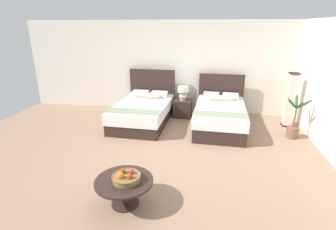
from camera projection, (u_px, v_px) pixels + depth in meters
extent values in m
cube|color=#9B7861|center=(170.00, 156.00, 5.21)|extent=(9.90, 9.63, 0.02)
cube|color=silver|center=(186.00, 67.00, 7.58)|extent=(9.90, 0.12, 2.66)
cube|color=#31221D|center=(143.00, 118.00, 6.88)|extent=(1.33, 2.12, 0.28)
cube|color=white|center=(142.00, 108.00, 6.79)|extent=(1.37, 2.16, 0.27)
cube|color=#31221D|center=(152.00, 91.00, 7.71)|extent=(1.36, 0.10, 1.28)
cube|color=white|center=(141.00, 93.00, 7.50)|extent=(0.47, 0.31, 0.14)
cube|color=white|center=(159.00, 94.00, 7.40)|extent=(0.47, 0.31, 0.14)
cylinder|color=beige|center=(148.00, 96.00, 7.22)|extent=(0.71, 0.17, 0.15)
cube|color=gray|center=(134.00, 111.00, 6.10)|extent=(1.35, 0.45, 0.01)
cube|color=#31221D|center=(219.00, 122.00, 6.55)|extent=(1.24, 2.14, 0.33)
cube|color=white|center=(220.00, 111.00, 6.45)|extent=(1.28, 2.18, 0.25)
cube|color=#31221D|center=(221.00, 95.00, 7.41)|extent=(1.27, 0.09, 1.20)
cube|color=white|center=(211.00, 95.00, 7.17)|extent=(0.43, 0.31, 0.14)
cube|color=white|center=(230.00, 96.00, 7.08)|extent=(0.43, 0.31, 0.14)
cylinder|color=beige|center=(221.00, 98.00, 6.90)|extent=(0.65, 0.17, 0.15)
cube|color=gray|center=(220.00, 114.00, 5.83)|extent=(1.25, 0.43, 0.01)
cube|color=#31221D|center=(183.00, 108.00, 7.35)|extent=(0.50, 0.45, 0.49)
sphere|color=tan|center=(182.00, 109.00, 7.11)|extent=(0.02, 0.02, 0.02)
cylinder|color=beige|center=(183.00, 100.00, 7.29)|extent=(0.18, 0.18, 0.02)
ellipsoid|color=beige|center=(183.00, 96.00, 7.25)|extent=(0.22, 0.22, 0.18)
cylinder|color=#99844C|center=(183.00, 93.00, 7.22)|extent=(0.02, 0.02, 0.04)
cylinder|color=#ECE9C3|center=(183.00, 89.00, 7.19)|extent=(0.31, 0.31, 0.15)
cylinder|color=#31221D|center=(125.00, 203.00, 3.79)|extent=(0.41, 0.41, 0.02)
cylinder|color=#31221D|center=(125.00, 193.00, 3.73)|extent=(0.10, 0.10, 0.37)
cylinder|color=#31221D|center=(124.00, 181.00, 3.66)|extent=(0.84, 0.84, 0.04)
cylinder|color=olive|center=(127.00, 178.00, 3.63)|extent=(0.39, 0.39, 0.08)
torus|color=olive|center=(126.00, 176.00, 3.61)|extent=(0.41, 0.41, 0.02)
sphere|color=red|center=(132.00, 172.00, 3.66)|extent=(0.07, 0.07, 0.07)
sphere|color=red|center=(123.00, 171.00, 3.67)|extent=(0.08, 0.08, 0.08)
sphere|color=orange|center=(121.00, 175.00, 3.55)|extent=(0.09, 0.09, 0.09)
sphere|color=#BE3C2E|center=(130.00, 176.00, 3.54)|extent=(0.08, 0.08, 0.08)
cube|color=black|center=(286.00, 125.00, 6.76)|extent=(0.24, 0.24, 0.03)
cube|color=beige|center=(290.00, 100.00, 6.53)|extent=(0.20, 0.20, 1.34)
cube|color=black|center=(295.00, 73.00, 6.31)|extent=(0.24, 0.24, 0.02)
cylinder|color=brown|center=(292.00, 132.00, 5.99)|extent=(0.26, 0.26, 0.27)
cylinder|color=brown|center=(295.00, 118.00, 5.88)|extent=(0.04, 0.04, 0.45)
ellipsoid|color=#29552C|center=(304.00, 104.00, 5.74)|extent=(0.34, 0.07, 0.26)
ellipsoid|color=#29552C|center=(297.00, 101.00, 5.84)|extent=(0.08, 0.24, 0.31)
ellipsoid|color=#29552C|center=(292.00, 103.00, 5.77)|extent=(0.27, 0.08, 0.28)
ellipsoid|color=#29552C|center=(300.00, 105.00, 5.64)|extent=(0.10, 0.30, 0.28)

